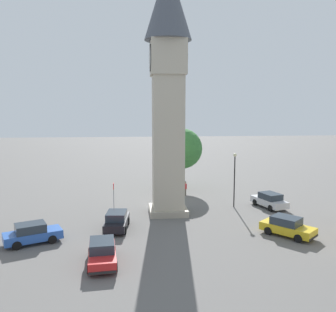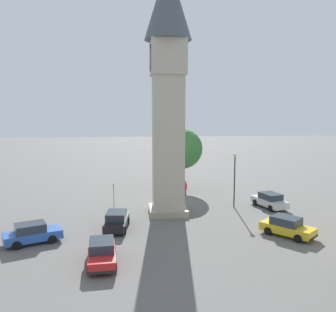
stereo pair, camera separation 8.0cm
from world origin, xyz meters
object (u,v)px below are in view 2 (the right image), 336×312
at_px(car_silver_kerb, 102,252).
at_px(pedestrian, 185,187).
at_px(road_sign, 114,192).
at_px(car_white_side, 287,227).
at_px(tree, 182,149).
at_px(lamp_post, 235,172).
at_px(car_blue_kerb, 117,220).
at_px(clock_tower, 168,69).
at_px(car_red_corner, 270,200).
at_px(car_black_far, 32,233).

height_order(car_silver_kerb, pedestrian, pedestrian).
bearing_deg(road_sign, car_white_side, 59.25).
xyz_separation_m(tree, lamp_post, (8.86, 4.16, -1.43)).
bearing_deg(car_blue_kerb, clock_tower, 131.96).
bearing_deg(lamp_post, car_silver_kerb, -44.50).
bearing_deg(car_red_corner, clock_tower, -84.53).
distance_m(clock_tower, tree, 13.74).
xyz_separation_m(car_blue_kerb, car_silver_kerb, (6.69, -0.63, 0.00)).
relative_size(car_silver_kerb, lamp_post, 0.77).
distance_m(car_silver_kerb, car_white_side, 14.61).
xyz_separation_m(clock_tower, car_black_far, (6.79, -10.81, -12.85)).
bearing_deg(lamp_post, tree, -154.82).
height_order(clock_tower, car_blue_kerb, clock_tower).
distance_m(car_blue_kerb, pedestrian, 13.24).
height_order(car_red_corner, lamp_post, lamp_post).
distance_m(clock_tower, car_white_side, 17.10).
distance_m(pedestrian, lamp_post, 7.25).
relative_size(tree, lamp_post, 1.37).
distance_m(car_red_corner, road_sign, 15.76).
bearing_deg(car_black_far, clock_tower, 122.12).
bearing_deg(road_sign, clock_tower, 76.58).
bearing_deg(car_white_side, tree, -161.08).
bearing_deg(car_black_far, pedestrian, 135.18).
relative_size(clock_tower, pedestrian, 13.74).
distance_m(car_black_far, tree, 22.35).
bearing_deg(car_blue_kerb, tree, 152.98).
bearing_deg(car_silver_kerb, clock_tower, 154.00).
bearing_deg(lamp_post, car_black_far, -64.81).
height_order(tree, road_sign, tree).
xyz_separation_m(car_blue_kerb, road_sign, (-5.47, -0.54, 1.14)).
relative_size(car_red_corner, pedestrian, 2.63).
distance_m(car_black_far, road_sign, 9.85).
bearing_deg(car_red_corner, lamp_post, -98.94).
xyz_separation_m(car_silver_kerb, lamp_post, (-12.48, 12.26, 2.91)).
height_order(car_red_corner, road_sign, road_sign).
relative_size(car_red_corner, lamp_post, 0.80).
bearing_deg(road_sign, pedestrian, 125.00).
bearing_deg(clock_tower, car_blue_kerb, -48.04).
height_order(car_red_corner, tree, tree).
height_order(clock_tower, tree, clock_tower).
bearing_deg(car_silver_kerb, car_red_corner, 127.01).
bearing_deg(car_silver_kerb, lamp_post, 135.50).
height_order(car_blue_kerb, car_black_far, same).
bearing_deg(car_white_side, pedestrian, -156.23).
relative_size(clock_tower, lamp_post, 4.17).
relative_size(clock_tower, tree, 3.04).
distance_m(clock_tower, road_sign, 12.89).
height_order(car_blue_kerb, tree, tree).
bearing_deg(lamp_post, car_red_corner, 81.06).
xyz_separation_m(car_white_side, pedestrian, (-13.87, -6.11, 0.25)).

